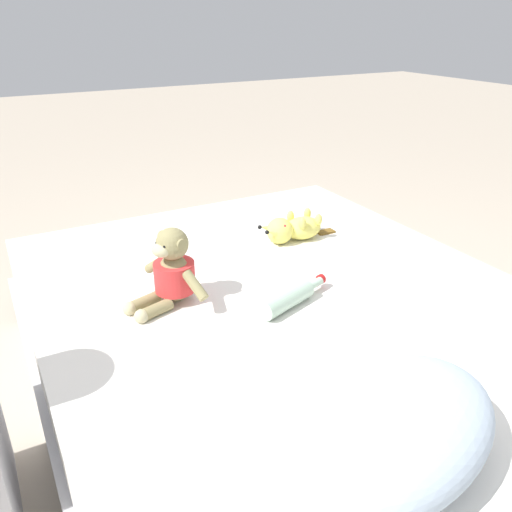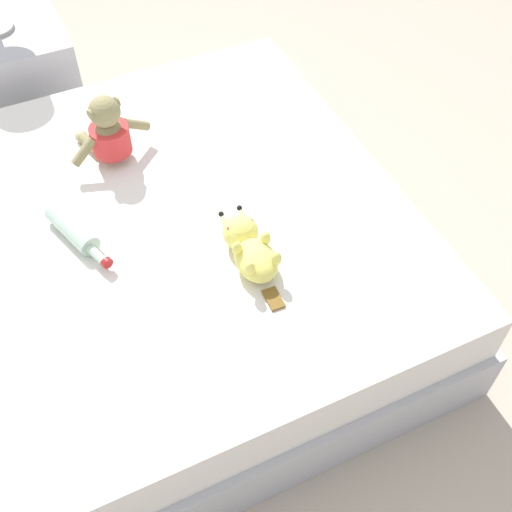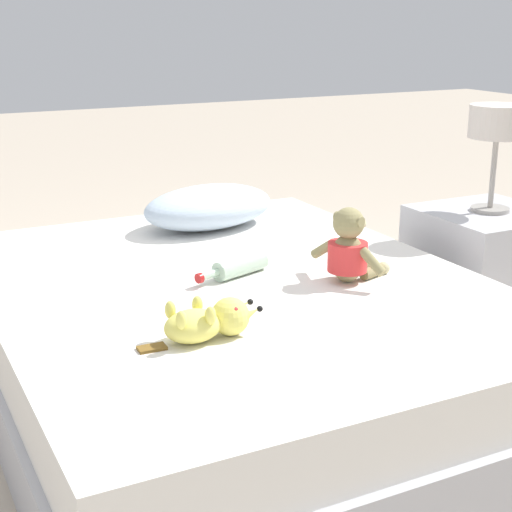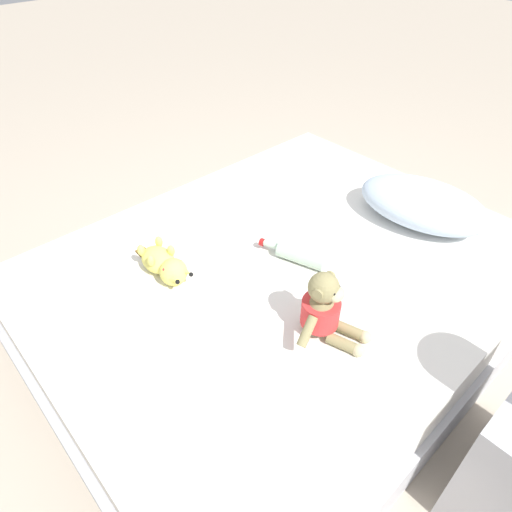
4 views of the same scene
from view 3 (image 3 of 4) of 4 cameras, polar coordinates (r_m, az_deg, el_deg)
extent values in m
plane|color=#B7A893|center=(2.58, -1.62, -10.01)|extent=(16.00, 16.00, 0.00)
cube|color=#B2B2B7|center=(2.53, -1.64, -7.85)|extent=(1.49, 1.88, 0.22)
cube|color=white|center=(2.46, -1.68, -3.72)|extent=(1.45, 1.83, 0.18)
ellipsoid|color=silver|center=(3.02, -3.44, 3.59)|extent=(0.59, 0.43, 0.16)
ellipsoid|color=#8E8456|center=(2.41, 6.66, -0.16)|extent=(0.13, 0.13, 0.15)
cylinder|color=red|center=(2.41, 6.66, -0.05)|extent=(0.15, 0.15, 0.09)
sphere|color=#8E8456|center=(2.38, 6.75, 2.39)|extent=(0.10, 0.10, 0.10)
ellipsoid|color=#C1B789|center=(2.41, 7.36, 2.39)|extent=(0.06, 0.07, 0.04)
sphere|color=black|center=(2.42, 7.01, 2.83)|extent=(0.01, 0.01, 0.01)
sphere|color=black|center=(2.39, 7.68, 2.67)|extent=(0.01, 0.01, 0.01)
cylinder|color=#8E8456|center=(2.40, 5.92, 2.87)|extent=(0.03, 0.02, 0.03)
cylinder|color=#8E8456|center=(2.35, 7.62, 2.46)|extent=(0.03, 0.02, 0.03)
cylinder|color=#8E8456|center=(2.47, 4.96, 0.54)|extent=(0.06, 0.10, 0.08)
cylinder|color=#8E8456|center=(2.35, 8.46, -0.43)|extent=(0.06, 0.10, 0.08)
cylinder|color=#8E8456|center=(2.51, 7.47, -0.81)|extent=(0.11, 0.06, 0.04)
cylinder|color=#8E8456|center=(2.48, 8.55, -1.11)|extent=(0.11, 0.06, 0.04)
sphere|color=#C1B789|center=(2.55, 8.18, -0.56)|extent=(0.04, 0.04, 0.04)
sphere|color=#C1B789|center=(2.52, 9.25, -0.86)|extent=(0.04, 0.04, 0.04)
ellipsoid|color=#EAE066|center=(1.97, -4.60, -5.09)|extent=(0.15, 0.11, 0.08)
sphere|color=#EAE066|center=(2.01, -1.88, -4.40)|extent=(0.10, 0.10, 0.10)
cone|color=#EAE066|center=(2.05, -1.13, -3.69)|extent=(0.06, 0.03, 0.05)
sphere|color=black|center=(2.05, -0.42, -3.36)|extent=(0.02, 0.02, 0.02)
cone|color=#EAE066|center=(2.00, -0.44, -4.20)|extent=(0.06, 0.03, 0.05)
sphere|color=black|center=(2.01, 0.28, -3.86)|extent=(0.02, 0.02, 0.02)
sphere|color=red|center=(2.02, -2.25, -3.40)|extent=(0.02, 0.02, 0.02)
sphere|color=red|center=(1.97, -1.53, -3.95)|extent=(0.02, 0.02, 0.02)
ellipsoid|color=#EAE066|center=(2.01, -4.28, -3.55)|extent=(0.03, 0.03, 0.05)
ellipsoid|color=#EAE066|center=(1.94, -3.33, -4.34)|extent=(0.03, 0.03, 0.05)
ellipsoid|color=#EAE066|center=(1.98, -6.25, -3.91)|extent=(0.03, 0.03, 0.05)
ellipsoid|color=#EAE066|center=(1.91, -5.45, -4.66)|extent=(0.03, 0.03, 0.05)
cube|color=brown|center=(1.96, -7.58, -6.64)|extent=(0.07, 0.04, 0.01)
cylinder|color=#B2D1B7|center=(2.46, -1.14, -0.72)|extent=(0.20, 0.12, 0.06)
cylinder|color=#B2D1B7|center=(2.38, -3.38, -1.39)|extent=(0.07, 0.05, 0.02)
cylinder|color=red|center=(2.36, -4.13, -1.62)|extent=(0.02, 0.03, 0.03)
cube|color=#B2B2B7|center=(3.09, 16.24, -1.20)|extent=(0.46, 0.46, 0.48)
cylinder|color=gray|center=(3.02, 16.63, 3.28)|extent=(0.14, 0.14, 0.02)
cylinder|color=gray|center=(2.99, 16.85, 5.79)|extent=(0.02, 0.02, 0.26)
cylinder|color=beige|center=(2.96, 17.16, 9.33)|extent=(0.20, 0.20, 0.12)
camera|label=1|loc=(3.65, 1.32, 17.22)|focal=36.23mm
camera|label=2|loc=(2.25, -38.82, 28.94)|focal=44.80mm
camera|label=4|loc=(2.18, 34.45, 22.63)|focal=31.12mm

